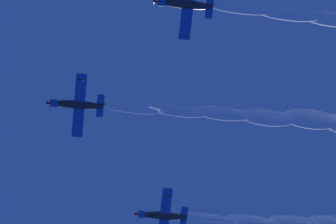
# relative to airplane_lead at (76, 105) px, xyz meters

# --- Properties ---
(airplane_lead) EXTENTS (7.92, 8.62, 3.37)m
(airplane_lead) POSITION_rel_airplane_lead_xyz_m (0.00, 0.00, 0.00)
(airplane_lead) COLOR #232328
(airplane_left_wingman) EXTENTS (7.92, 8.63, 2.96)m
(airplane_left_wingman) POSITION_rel_airplane_lead_xyz_m (-17.55, 9.76, 0.62)
(airplane_left_wingman) COLOR #232328
(airplane_right_wingman) EXTENTS (7.92, 8.63, 2.94)m
(airplane_right_wingman) POSITION_rel_airplane_lead_xyz_m (-6.92, -19.82, -0.70)
(airplane_right_wingman) COLOR #232328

